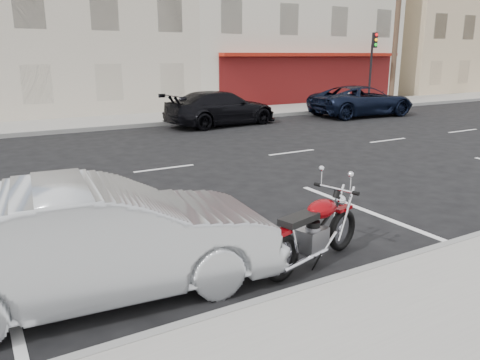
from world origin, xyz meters
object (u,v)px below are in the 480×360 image
object	(u,v)px
motorcycle	(343,220)
car_far	(221,108)
utility_pole	(397,19)
traffic_light	(372,59)
fire_hydrant	(347,97)
suv_far	(362,101)
sedan_silver	(99,240)

from	to	relation	value
motorcycle	car_far	xyz separation A→B (m)	(4.39, 12.05, 0.24)
car_far	utility_pole	bearing A→B (deg)	-84.45
traffic_light	fire_hydrant	size ratio (longest dim) A/B	5.28
traffic_light	motorcycle	size ratio (longest dim) A/B	1.94
utility_pole	traffic_light	xyz separation A→B (m)	(-2.00, -0.27, -2.18)
fire_hydrant	suv_far	size ratio (longest dim) A/B	0.14
utility_pole	suv_far	world-z (taller)	utility_pole
traffic_light	suv_far	size ratio (longest dim) A/B	0.75
motorcycle	suv_far	size ratio (longest dim) A/B	0.39
sedan_silver	suv_far	xyz separation A→B (m)	(14.91, 10.98, -0.00)
car_far	fire_hydrant	bearing A→B (deg)	-80.71
traffic_light	suv_far	xyz separation A→B (m)	(-3.60, -3.07, -1.85)
traffic_light	car_far	size ratio (longest dim) A/B	0.79
utility_pole	car_far	xyz separation A→B (m)	(-12.71, -2.68, -4.04)
motorcycle	suv_far	distance (m)	16.19
motorcycle	fire_hydrant	bearing A→B (deg)	31.95
traffic_light	car_far	distance (m)	11.14
motorcycle	sedan_silver	world-z (taller)	sedan_silver
motorcycle	sedan_silver	bearing A→B (deg)	157.90
suv_far	sedan_silver	bearing A→B (deg)	130.22
traffic_light	motorcycle	bearing A→B (deg)	-136.23
traffic_light	sedan_silver	bearing A→B (deg)	-142.81
sedan_silver	suv_far	bearing A→B (deg)	-48.36
sedan_silver	utility_pole	bearing A→B (deg)	-49.81
suv_far	motorcycle	bearing A→B (deg)	138.59
utility_pole	car_far	size ratio (longest dim) A/B	1.88
utility_pole	suv_far	size ratio (longest dim) A/B	1.78
traffic_light	car_far	world-z (taller)	traffic_light
utility_pole	sedan_silver	size ratio (longest dim) A/B	2.09
fire_hydrant	sedan_silver	world-z (taller)	sedan_silver
utility_pole	motorcycle	world-z (taller)	utility_pole
utility_pole	motorcycle	distance (m)	22.97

